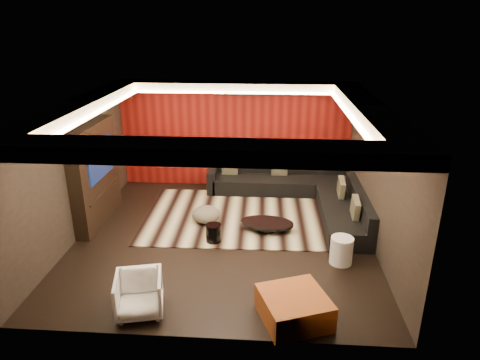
# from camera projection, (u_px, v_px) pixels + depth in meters

# --- Properties ---
(floor) EXTENTS (6.00, 6.00, 0.02)m
(floor) POSITION_uv_depth(u_px,v_px,m) (224.00, 237.00, 8.91)
(floor) COLOR black
(floor) RESTS_ON ground
(ceiling) EXTENTS (6.00, 6.00, 0.02)m
(ceiling) POSITION_uv_depth(u_px,v_px,m) (222.00, 102.00, 7.90)
(ceiling) COLOR silver
(ceiling) RESTS_ON ground
(wall_back) EXTENTS (6.00, 0.02, 2.80)m
(wall_back) POSITION_uv_depth(u_px,v_px,m) (235.00, 135.00, 11.21)
(wall_back) COLOR black
(wall_back) RESTS_ON ground
(wall_left) EXTENTS (0.02, 6.00, 2.80)m
(wall_left) POSITION_uv_depth(u_px,v_px,m) (74.00, 170.00, 8.60)
(wall_left) COLOR black
(wall_left) RESTS_ON ground
(wall_right) EXTENTS (0.02, 6.00, 2.80)m
(wall_right) POSITION_uv_depth(u_px,v_px,m) (378.00, 178.00, 8.21)
(wall_right) COLOR black
(wall_right) RESTS_ON ground
(red_feature_wall) EXTENTS (5.98, 0.05, 2.78)m
(red_feature_wall) POSITION_uv_depth(u_px,v_px,m) (235.00, 135.00, 11.17)
(red_feature_wall) COLOR #6B0C0A
(red_feature_wall) RESTS_ON ground
(soffit_back) EXTENTS (6.00, 0.60, 0.22)m
(soffit_back) POSITION_uv_depth(u_px,v_px,m) (234.00, 87.00, 10.46)
(soffit_back) COLOR silver
(soffit_back) RESTS_ON ground
(soffit_front) EXTENTS (6.00, 0.60, 0.22)m
(soffit_front) POSITION_uv_depth(u_px,v_px,m) (198.00, 152.00, 5.43)
(soffit_front) COLOR silver
(soffit_front) RESTS_ON ground
(soffit_left) EXTENTS (0.60, 4.80, 0.22)m
(soffit_left) POSITION_uv_depth(u_px,v_px,m) (80.00, 107.00, 8.12)
(soffit_left) COLOR silver
(soffit_left) RESTS_ON ground
(soffit_right) EXTENTS (0.60, 4.80, 0.22)m
(soffit_right) POSITION_uv_depth(u_px,v_px,m) (369.00, 111.00, 7.77)
(soffit_right) COLOR silver
(soffit_right) RESTS_ON ground
(cove_back) EXTENTS (4.80, 0.08, 0.04)m
(cove_back) POSITION_uv_depth(u_px,v_px,m) (233.00, 93.00, 10.17)
(cove_back) COLOR #FFD899
(cove_back) RESTS_ON ground
(cove_front) EXTENTS (4.80, 0.08, 0.04)m
(cove_front) POSITION_uv_depth(u_px,v_px,m) (203.00, 151.00, 5.78)
(cove_front) COLOR #FFD899
(cove_front) RESTS_ON ground
(cove_left) EXTENTS (0.08, 4.80, 0.04)m
(cove_left) POSITION_uv_depth(u_px,v_px,m) (98.00, 112.00, 8.13)
(cove_left) COLOR #FFD899
(cove_left) RESTS_ON ground
(cove_right) EXTENTS (0.08, 4.80, 0.04)m
(cove_right) POSITION_uv_depth(u_px,v_px,m) (350.00, 115.00, 7.82)
(cove_right) COLOR #FFD899
(cove_right) RESTS_ON ground
(tv_surround) EXTENTS (0.30, 2.00, 2.20)m
(tv_surround) POSITION_uv_depth(u_px,v_px,m) (95.00, 174.00, 9.25)
(tv_surround) COLOR black
(tv_surround) RESTS_ON ground
(tv_screen) EXTENTS (0.04, 1.30, 0.80)m
(tv_screen) POSITION_uv_depth(u_px,v_px,m) (100.00, 159.00, 9.12)
(tv_screen) COLOR black
(tv_screen) RESTS_ON ground
(tv_shelf) EXTENTS (0.04, 1.60, 0.04)m
(tv_shelf) POSITION_uv_depth(u_px,v_px,m) (104.00, 191.00, 9.39)
(tv_shelf) COLOR black
(tv_shelf) RESTS_ON ground
(rug) EXTENTS (4.05, 3.07, 0.02)m
(rug) POSITION_uv_depth(u_px,v_px,m) (234.00, 216.00, 9.82)
(rug) COLOR beige
(rug) RESTS_ON floor
(coffee_table) EXTENTS (1.25, 1.25, 0.19)m
(coffee_table) POSITION_uv_depth(u_px,v_px,m) (267.00, 226.00, 9.12)
(coffee_table) COLOR black
(coffee_table) RESTS_ON rug
(drum_stool) EXTENTS (0.37, 0.37, 0.37)m
(drum_stool) POSITION_uv_depth(u_px,v_px,m) (214.00, 233.00, 8.64)
(drum_stool) COLOR black
(drum_stool) RESTS_ON rug
(striped_pouf) EXTENTS (0.75, 0.75, 0.35)m
(striped_pouf) POSITION_uv_depth(u_px,v_px,m) (206.00, 214.00, 9.47)
(striped_pouf) COLOR #BDAF93
(striped_pouf) RESTS_ON rug
(white_side_table) EXTENTS (0.45, 0.45, 0.52)m
(white_side_table) POSITION_uv_depth(u_px,v_px,m) (341.00, 250.00, 7.88)
(white_side_table) COLOR white
(white_side_table) RESTS_ON floor
(orange_ottoman) EXTENTS (1.21, 1.21, 0.42)m
(orange_ottoman) POSITION_uv_depth(u_px,v_px,m) (294.00, 307.00, 6.41)
(orange_ottoman) COLOR #9E3614
(orange_ottoman) RESTS_ON floor
(armchair) EXTENTS (0.84, 0.85, 0.65)m
(armchair) POSITION_uv_depth(u_px,v_px,m) (139.00, 294.00, 6.53)
(armchair) COLOR white
(armchair) RESTS_ON floor
(sectional_sofa) EXTENTS (3.65, 3.50, 0.75)m
(sectional_sofa) POSITION_uv_depth(u_px,v_px,m) (302.00, 193.00, 10.43)
(sectional_sofa) COLOR black
(sectional_sofa) RESTS_ON floor
(throw_pillows) EXTENTS (3.08, 2.77, 0.50)m
(throw_pillows) POSITION_uv_depth(u_px,v_px,m) (297.00, 181.00, 10.21)
(throw_pillows) COLOR #BBB589
(throw_pillows) RESTS_ON sectional_sofa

